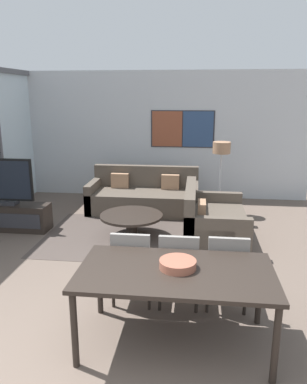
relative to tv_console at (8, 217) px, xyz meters
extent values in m
cube|color=silver|center=(2.30, 2.53, 1.17)|extent=(6.79, 0.06, 2.80)
cube|color=#2D2D33|center=(2.91, 2.49, 1.32)|extent=(1.40, 0.01, 0.81)
cube|color=brown|center=(2.57, 2.48, 1.32)|extent=(0.66, 0.02, 0.77)
cube|color=navy|center=(3.25, 2.48, 1.32)|extent=(0.66, 0.02, 0.77)
cube|color=#473D38|center=(2.20, -0.10, -0.23)|extent=(2.89, 2.10, 0.01)
cube|color=black|center=(0.00, 0.00, 0.00)|extent=(1.45, 0.41, 0.46)
cube|color=#2D2D33|center=(0.00, -0.21, 0.00)|extent=(1.33, 0.01, 0.25)
cube|color=#2D2D33|center=(0.00, 0.00, 0.25)|extent=(0.36, 0.20, 0.05)
cube|color=#2D2D33|center=(0.00, 0.00, 0.32)|extent=(0.06, 0.03, 0.08)
cube|color=black|center=(0.00, 0.00, 0.66)|extent=(0.99, 0.04, 0.73)
cube|color=black|center=(0.00, -0.02, 0.66)|extent=(0.92, 0.01, 0.66)
cube|color=#51473D|center=(2.20, 1.29, -0.02)|extent=(2.17, 0.98, 0.42)
cube|color=#51473D|center=(2.20, 1.70, 0.20)|extent=(2.17, 0.16, 0.86)
cube|color=#51473D|center=(1.18, 1.29, 0.07)|extent=(0.14, 0.98, 0.60)
cube|color=#51473D|center=(3.22, 1.29, 0.07)|extent=(0.14, 0.98, 0.60)
cube|color=#9E7556|center=(1.68, 1.52, 0.34)|extent=(0.36, 0.12, 0.30)
cube|color=#9E7556|center=(2.72, 1.52, 0.34)|extent=(0.36, 0.12, 0.30)
cube|color=#51473D|center=(3.57, 0.00, -0.02)|extent=(0.98, 1.56, 0.42)
cube|color=#51473D|center=(3.16, 0.00, 0.20)|extent=(0.16, 1.56, 0.86)
cube|color=#51473D|center=(3.57, -0.72, 0.07)|extent=(0.98, 0.14, 0.60)
cube|color=#51473D|center=(3.57, 0.71, 0.07)|extent=(0.98, 0.14, 0.60)
cube|color=#9E7556|center=(3.34, -0.36, 0.34)|extent=(0.12, 0.36, 0.30)
cylinder|color=black|center=(2.20, -0.10, -0.21)|extent=(0.46, 0.46, 0.03)
cylinder|color=black|center=(2.20, -0.10, -0.06)|extent=(0.19, 0.19, 0.34)
cylinder|color=black|center=(2.20, -0.10, 0.14)|extent=(1.03, 1.03, 0.04)
cube|color=black|center=(3.08, -2.76, 0.51)|extent=(1.79, 0.96, 0.04)
cylinder|color=black|center=(2.25, -3.18, 0.13)|extent=(0.06, 0.06, 0.72)
cylinder|color=black|center=(3.92, -3.18, 0.13)|extent=(0.06, 0.06, 0.72)
cylinder|color=black|center=(2.25, -2.34, 0.13)|extent=(0.06, 0.06, 0.72)
cylinder|color=black|center=(3.92, -2.34, 0.13)|extent=(0.06, 0.06, 0.72)
cube|color=gray|center=(2.57, -2.01, 0.18)|extent=(0.46, 0.46, 0.06)
cube|color=gray|center=(2.57, -2.22, 0.43)|extent=(0.42, 0.05, 0.43)
cylinder|color=black|center=(2.37, -2.21, -0.04)|extent=(0.04, 0.04, 0.38)
cylinder|color=black|center=(2.77, -2.21, -0.04)|extent=(0.04, 0.04, 0.38)
cylinder|color=black|center=(2.37, -1.81, -0.04)|extent=(0.04, 0.04, 0.38)
cylinder|color=black|center=(2.77, -1.81, -0.04)|extent=(0.04, 0.04, 0.38)
cube|color=gray|center=(3.08, -2.02, 0.18)|extent=(0.46, 0.46, 0.06)
cube|color=gray|center=(3.08, -2.22, 0.43)|extent=(0.42, 0.05, 0.43)
cylinder|color=black|center=(2.88, -2.22, -0.04)|extent=(0.04, 0.04, 0.38)
cylinder|color=black|center=(3.28, -2.22, -0.04)|extent=(0.04, 0.04, 0.38)
cylinder|color=black|center=(2.88, -1.82, -0.04)|extent=(0.04, 0.04, 0.38)
cylinder|color=black|center=(3.28, -1.82, -0.04)|extent=(0.04, 0.04, 0.38)
cube|color=gray|center=(3.60, -2.00, 0.18)|extent=(0.46, 0.46, 0.06)
cube|color=gray|center=(3.60, -2.20, 0.43)|extent=(0.42, 0.05, 0.43)
cylinder|color=black|center=(3.40, -2.20, -0.04)|extent=(0.04, 0.04, 0.38)
cylinder|color=black|center=(3.80, -2.20, -0.04)|extent=(0.04, 0.04, 0.38)
cylinder|color=black|center=(3.40, -1.80, -0.04)|extent=(0.04, 0.04, 0.38)
cylinder|color=black|center=(3.80, -1.80, -0.04)|extent=(0.04, 0.04, 0.38)
cylinder|color=#995642|center=(3.10, -2.71, 0.57)|extent=(0.34, 0.34, 0.08)
torus|color=#995642|center=(3.10, -2.71, 0.60)|extent=(0.34, 0.34, 0.02)
cylinder|color=#2D2D33|center=(3.71, 1.37, -0.22)|extent=(0.28, 0.28, 0.02)
cylinder|color=#B7B7BC|center=(3.71, 1.37, 0.38)|extent=(0.03, 0.03, 1.17)
cylinder|color=#9E7556|center=(3.71, 1.37, 1.08)|extent=(0.34, 0.34, 0.22)
camera|label=1|loc=(3.25, -5.86, 2.09)|focal=35.00mm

